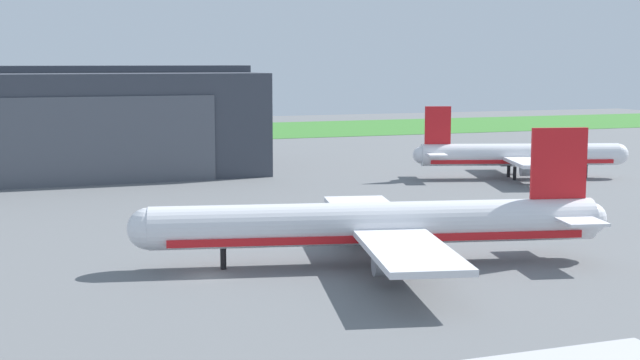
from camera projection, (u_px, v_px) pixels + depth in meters
ground_plane at (206, 275)px, 80.00m from camera, size 440.00×440.00×0.00m
grass_field_strip at (70, 135)px, 228.96m from camera, size 440.00×56.00×0.08m
maintenance_hangar at (9, 124)px, 148.45m from camera, size 81.95×35.01×18.41m
airliner_far_left at (520, 155)px, 144.99m from camera, size 34.25×27.73×11.91m
airliner_near_left at (377, 225)px, 83.54m from camera, size 44.93×37.64×12.88m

